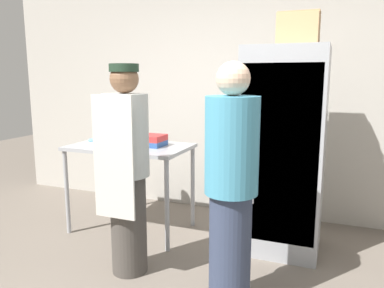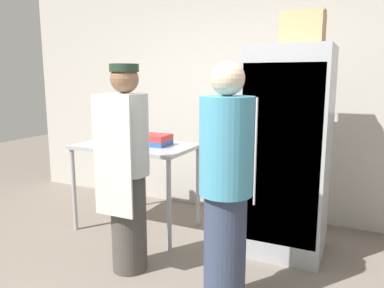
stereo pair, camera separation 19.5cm
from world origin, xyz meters
name	(u,v)px [view 1 (the left image)]	position (x,y,z in m)	size (l,w,h in m)	color
back_wall	(247,90)	(0.00, 2.33, 1.46)	(6.40, 0.12, 2.92)	#B7B2A8
refrigerator	(283,151)	(0.55, 1.44, 0.93)	(0.71, 0.68, 1.87)	#9EA0A5
prep_counter	(130,155)	(-0.98, 1.31, 0.81)	(1.21, 0.73, 0.91)	#9EA0A5
donut_box	(101,141)	(-1.23, 1.16, 0.96)	(0.27, 0.22, 0.26)	white
blender_pitcher	(113,128)	(-1.31, 1.51, 1.05)	(0.13, 0.13, 0.31)	black
binder_stack	(150,140)	(-0.77, 1.36, 0.97)	(0.29, 0.26, 0.11)	#2D5193
cardboard_storage_box	(298,30)	(0.63, 1.50, 2.01)	(0.35, 0.30, 0.29)	tan
person_baker	(127,168)	(-0.55, 0.54, 0.89)	(0.36, 0.38, 1.70)	#47423D
person_customer	(231,187)	(0.36, 0.39, 0.87)	(0.36, 0.36, 1.71)	#333D56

